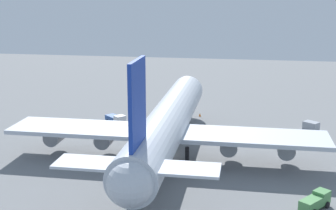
{
  "coord_description": "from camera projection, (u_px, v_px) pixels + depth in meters",
  "views": [
    {
      "loc": [
        -77.32,
        -13.16,
        28.51
      ],
      "look_at": [
        0.0,
        0.0,
        9.12
      ],
      "focal_mm": 50.2,
      "sensor_mm": 36.0,
      "label": 1
    }
  ],
  "objects": [
    {
      "name": "fuel_truck",
      "position": [
        315.0,
        201.0,
        62.34
      ],
      "size": [
        5.22,
        4.63,
        2.19
      ],
      "color": "#4C8C4C",
      "rests_on": "ground_plane"
    },
    {
      "name": "cargo_container_fore",
      "position": [
        311.0,
        126.0,
        97.58
      ],
      "size": [
        3.41,
        3.59,
        1.75
      ],
      "color": "#999EA8",
      "rests_on": "ground_plane"
    },
    {
      "name": "cargo_airplane",
      "position": [
        168.0,
        123.0,
        81.53
      ],
      "size": [
        59.86,
        53.84,
        20.26
      ],
      "color": "silver",
      "rests_on": "ground_plane"
    },
    {
      "name": "safety_cone_nose",
      "position": [
        200.0,
        115.0,
        108.2
      ],
      "size": [
        0.52,
        0.52,
        0.74
      ],
      "primitive_type": "cone",
      "color": "orange",
      "rests_on": "ground_plane"
    },
    {
      "name": "baggage_tug",
      "position": [
        116.0,
        119.0,
        101.51
      ],
      "size": [
        5.15,
        5.4,
        2.28
      ],
      "color": "silver",
      "rests_on": "ground_plane"
    },
    {
      "name": "ground_plane",
      "position": [
        168.0,
        155.0,
        82.98
      ],
      "size": [
        239.43,
        239.43,
        0.0
      ],
      "primitive_type": "plane",
      "color": "slate"
    }
  ]
}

